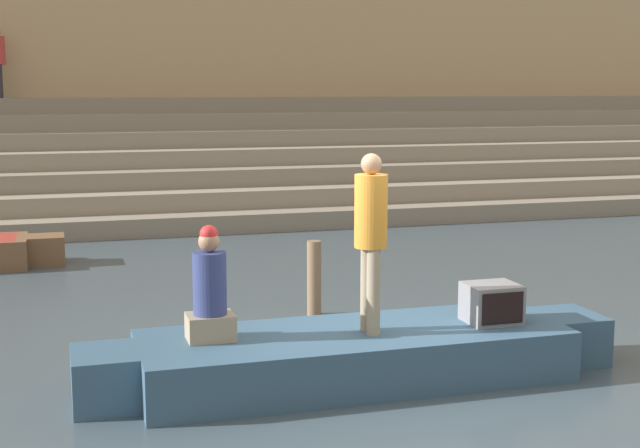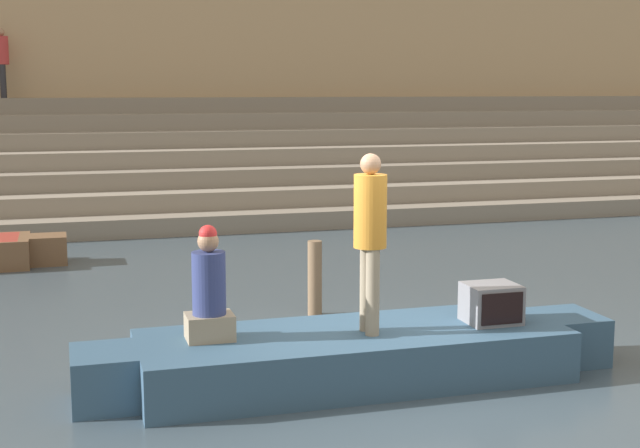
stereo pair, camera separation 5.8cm
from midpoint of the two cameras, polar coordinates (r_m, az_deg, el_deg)
The scene contains 8 objects.
ground_plane at distance 9.29m, azimuth 3.96°, elevation -9.50°, with size 120.00×120.00×0.00m, color #3D4C56.
ghat_steps at distance 21.20m, azimuth -8.12°, elevation 3.35°, with size 36.00×5.54×2.66m.
back_wall at distance 23.69m, azimuth -9.24°, elevation 11.42°, with size 34.20×1.28×8.18m.
rowboat_main at distance 8.98m, azimuth 2.03°, elevation -8.33°, with size 5.45×1.53×0.51m.
person_standing at distance 8.64m, azimuth 3.08°, elevation -0.37°, with size 0.32×0.32×1.77m.
person_rowing at distance 8.56m, azimuth -7.26°, elevation -4.42°, with size 0.45×0.35×1.11m.
tv_set at distance 9.34m, azimuth 10.76°, elevation -5.00°, with size 0.53×0.48×0.40m.
mooring_post at distance 11.42m, azimuth -0.53°, elevation -3.49°, with size 0.18×0.18×0.97m, color brown.
Camera 1 is at (-3.16, -8.24, 2.90)m, focal length 50.00 mm.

